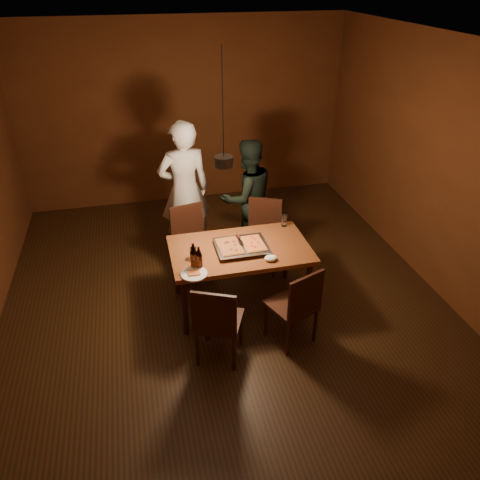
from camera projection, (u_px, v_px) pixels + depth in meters
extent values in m
plane|color=#361F0E|center=(226.00, 305.00, 5.39)|extent=(6.00, 6.00, 0.00)
plane|color=beige|center=(222.00, 44.00, 3.97)|extent=(6.00, 6.00, 0.00)
plane|color=brown|center=(185.00, 114.00, 7.19)|extent=(5.00, 0.00, 5.00)
plane|color=brown|center=(357.00, 461.00, 2.17)|extent=(5.00, 0.00, 5.00)
plane|color=brown|center=(445.00, 172.00, 5.18)|extent=(0.00, 6.00, 6.00)
cube|color=brown|center=(240.00, 250.00, 5.05)|extent=(1.50, 0.90, 0.05)
cylinder|color=#38190F|center=(185.00, 307.00, 4.80)|extent=(0.06, 0.06, 0.70)
cylinder|color=#38190F|center=(308.00, 289.00, 5.07)|extent=(0.06, 0.06, 0.70)
cylinder|color=#38190F|center=(176.00, 268.00, 5.42)|extent=(0.06, 0.06, 0.70)
cylinder|color=#38190F|center=(286.00, 254.00, 5.69)|extent=(0.06, 0.06, 0.70)
cube|color=#38190F|center=(193.00, 245.00, 5.70)|extent=(0.50, 0.50, 0.04)
cube|color=#38190F|center=(187.00, 221.00, 5.73)|extent=(0.42, 0.12, 0.45)
cube|color=#38190F|center=(262.00, 238.00, 5.85)|extent=(0.56, 0.56, 0.04)
cube|color=#38190F|center=(265.00, 214.00, 5.89)|extent=(0.39, 0.20, 0.45)
cube|color=#38190F|center=(219.00, 321.00, 4.49)|extent=(0.55, 0.55, 0.04)
cube|color=#38190F|center=(214.00, 314.00, 4.21)|extent=(0.40, 0.20, 0.45)
cube|color=#38190F|center=(291.00, 305.00, 4.70)|extent=(0.55, 0.55, 0.04)
cube|color=#38190F|center=(306.00, 296.00, 4.44)|extent=(0.40, 0.18, 0.45)
cube|color=silver|center=(241.00, 247.00, 5.01)|extent=(0.55, 0.45, 0.05)
cube|color=maroon|center=(229.00, 246.00, 4.96)|extent=(0.25, 0.38, 0.02)
cube|color=gold|center=(253.00, 243.00, 5.01)|extent=(0.23, 0.36, 0.02)
cylinder|color=black|center=(194.00, 260.00, 4.67)|extent=(0.07, 0.07, 0.17)
cone|color=black|center=(193.00, 248.00, 4.60)|extent=(0.07, 0.07, 0.10)
cylinder|color=black|center=(199.00, 262.00, 4.66)|extent=(0.06, 0.06, 0.16)
cone|color=black|center=(199.00, 251.00, 4.60)|extent=(0.06, 0.06, 0.09)
cylinder|color=silver|center=(193.00, 253.00, 4.83)|extent=(0.08, 0.08, 0.12)
cylinder|color=silver|center=(284.00, 221.00, 5.43)|extent=(0.07, 0.07, 0.14)
cylinder|color=white|center=(194.00, 274.00, 4.60)|extent=(0.26, 0.26, 0.02)
cube|color=gold|center=(194.00, 273.00, 4.59)|extent=(0.12, 0.10, 0.01)
ellipsoid|color=white|center=(271.00, 258.00, 4.81)|extent=(0.14, 0.10, 0.06)
imported|color=silver|center=(185.00, 190.00, 5.96)|extent=(0.70, 0.50, 1.81)
imported|color=black|center=(247.00, 198.00, 6.06)|extent=(0.88, 0.77, 1.56)
cylinder|color=black|center=(224.00, 161.00, 4.50)|extent=(0.18, 0.18, 0.10)
cylinder|color=black|center=(223.00, 104.00, 4.22)|extent=(0.01, 0.01, 1.00)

